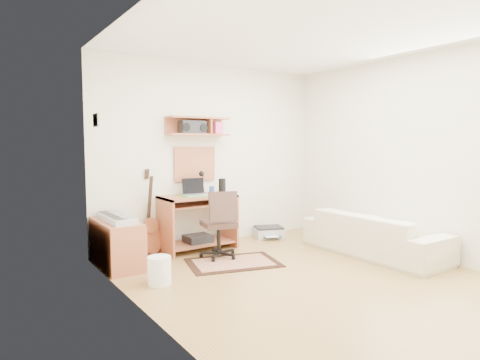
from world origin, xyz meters
TOP-DOWN VIEW (x-y plane):
  - floor at (0.00, 0.00)m, footprint 3.60×4.00m
  - ceiling at (0.00, 0.00)m, footprint 3.60×4.00m
  - back_wall at (0.00, 2.00)m, footprint 3.60×0.01m
  - left_wall at (-1.80, 0.00)m, footprint 0.01×4.00m
  - right_wall at (1.80, 0.00)m, footprint 0.01×4.00m
  - wall_shelf at (-0.30, 1.88)m, footprint 0.90×0.25m
  - cork_board at (-0.30, 1.98)m, footprint 0.64×0.03m
  - wall_photo at (-1.79, 1.50)m, footprint 0.02×0.20m
  - desk at (-0.40, 1.73)m, footprint 1.00×0.55m
  - laptop at (-0.43, 1.71)m, footprint 0.34×0.34m
  - speaker at (-0.03, 1.68)m, footprint 0.10×0.10m
  - desk_lamp at (-0.23, 1.87)m, footprint 0.11×0.11m
  - pencil_cup at (-0.11, 1.83)m, footprint 0.07×0.07m
  - boombox at (-0.39, 1.87)m, footprint 0.36×0.17m
  - rug at (-0.36, 0.89)m, footprint 1.24×0.98m
  - task_chair at (-0.38, 1.19)m, footprint 0.54×0.54m
  - cabinet at (-1.58, 1.55)m, footprint 0.40×0.90m
  - music_keyboard at (-1.58, 1.55)m, footprint 0.25×0.80m
  - guitar at (-1.02, 1.86)m, footprint 0.32×0.23m
  - waste_basket at (-1.41, 0.68)m, footprint 0.27×0.27m
  - printer at (0.87, 1.76)m, footprint 0.52×0.47m
  - sofa at (1.38, 0.18)m, footprint 0.56×1.90m

SIDE VIEW (x-z plane):
  - floor at x=0.00m, z-range -0.01..0.00m
  - rug at x=-0.36m, z-range 0.00..0.02m
  - printer at x=0.87m, z-range 0.00..0.17m
  - waste_basket at x=-1.41m, z-range 0.00..0.29m
  - cabinet at x=-1.58m, z-range 0.00..0.55m
  - sofa at x=1.38m, z-range 0.00..0.74m
  - desk at x=-0.40m, z-range 0.00..0.75m
  - task_chair at x=-0.38m, z-range 0.00..0.88m
  - guitar at x=-1.02m, z-range 0.00..1.13m
  - music_keyboard at x=-1.58m, z-range 0.55..0.62m
  - pencil_cup at x=-0.11m, z-range 0.75..0.85m
  - speaker at x=-0.03m, z-range 0.75..0.97m
  - laptop at x=-0.43m, z-range 0.75..0.99m
  - desk_lamp at x=-0.23m, z-range 0.75..1.07m
  - cork_board at x=-0.30m, z-range 0.92..1.42m
  - back_wall at x=0.00m, z-range 0.00..2.60m
  - left_wall at x=-1.80m, z-range 0.00..2.60m
  - right_wall at x=1.80m, z-range 0.00..2.60m
  - boombox at x=-0.39m, z-range 1.59..1.77m
  - wall_shelf at x=-0.30m, z-range 1.57..1.83m
  - wall_photo at x=-1.79m, z-range 1.65..1.79m
  - ceiling at x=0.00m, z-range 2.60..2.61m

